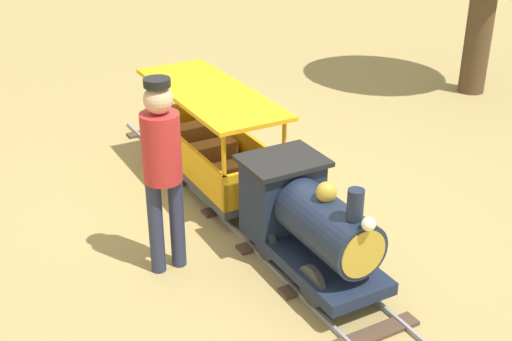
% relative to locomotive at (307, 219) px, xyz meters
% --- Properties ---
extents(ground_plane, '(60.00, 60.00, 0.00)m').
position_rel_locomotive_xyz_m(ground_plane, '(0.00, -0.93, -0.48)').
color(ground_plane, '#A38C51').
extents(track, '(0.70, 5.70, 0.04)m').
position_rel_locomotive_xyz_m(track, '(0.00, -0.86, -0.47)').
color(track, gray).
rests_on(track, ground_plane).
extents(locomotive, '(0.66, 1.45, 0.97)m').
position_rel_locomotive_xyz_m(locomotive, '(0.00, 0.00, 0.00)').
color(locomotive, '#192338').
rests_on(locomotive, ground_plane).
extents(passenger_car, '(0.76, 2.00, 0.97)m').
position_rel_locomotive_xyz_m(passenger_car, '(0.00, -1.76, -0.06)').
color(passenger_car, '#3F3F3F').
rests_on(passenger_car, ground_plane).
extents(conductor_person, '(0.30, 0.30, 1.62)m').
position_rel_locomotive_xyz_m(conductor_person, '(0.96, -0.58, 0.47)').
color(conductor_person, '#282D47').
rests_on(conductor_person, ground_plane).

